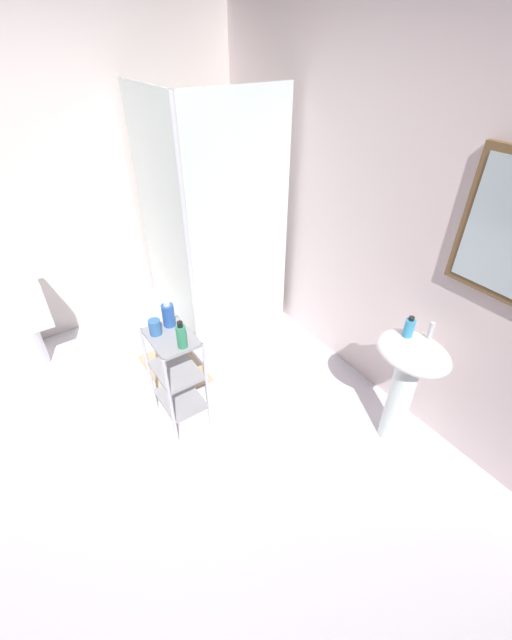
% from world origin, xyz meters
% --- Properties ---
extents(ground_plane, '(4.20, 4.20, 0.02)m').
position_xyz_m(ground_plane, '(0.00, 0.00, -0.01)').
color(ground_plane, silver).
extents(wall_back, '(4.20, 0.14, 2.50)m').
position_xyz_m(wall_back, '(0.01, 1.85, 1.25)').
color(wall_back, silver).
rests_on(wall_back, ground_plane).
extents(wall_left, '(0.10, 4.20, 2.50)m').
position_xyz_m(wall_left, '(-1.85, 0.00, 1.25)').
color(wall_left, silver).
rests_on(wall_left, ground_plane).
extents(shower_stall, '(0.92, 0.92, 2.00)m').
position_xyz_m(shower_stall, '(-1.19, 1.18, 0.46)').
color(shower_stall, white).
rests_on(shower_stall, ground_plane).
extents(pedestal_sink, '(0.46, 0.37, 0.81)m').
position_xyz_m(pedestal_sink, '(0.67, 1.52, 0.58)').
color(pedestal_sink, white).
rests_on(pedestal_sink, ground_plane).
extents(sink_faucet, '(0.03, 0.03, 0.10)m').
position_xyz_m(sink_faucet, '(0.67, 1.64, 0.86)').
color(sink_faucet, silver).
rests_on(sink_faucet, pedestal_sink).
extents(toilet, '(0.37, 0.49, 0.76)m').
position_xyz_m(toilet, '(-1.48, -0.39, 0.31)').
color(toilet, white).
rests_on(toilet, ground_plane).
extents(storage_cart, '(0.38, 0.28, 0.74)m').
position_xyz_m(storage_cart, '(-0.27, 0.40, 0.44)').
color(storage_cart, silver).
rests_on(storage_cart, ground_plane).
extents(hand_soap_bottle, '(0.06, 0.06, 0.13)m').
position_xyz_m(hand_soap_bottle, '(0.59, 1.54, 0.87)').
color(hand_soap_bottle, '#389ED1').
rests_on(hand_soap_bottle, pedestal_sink).
extents(body_wash_bottle_green, '(0.06, 0.06, 0.18)m').
position_xyz_m(body_wash_bottle_green, '(-0.14, 0.42, 0.82)').
color(body_wash_bottle_green, '#328F63').
rests_on(body_wash_bottle_green, storage_cart).
extents(shampoo_bottle_blue, '(0.08, 0.08, 0.19)m').
position_xyz_m(shampoo_bottle_blue, '(-0.38, 0.45, 0.82)').
color(shampoo_bottle_blue, '#2A59AE').
rests_on(shampoo_bottle_blue, storage_cart).
extents(rinse_cup, '(0.08, 0.08, 0.10)m').
position_xyz_m(rinse_cup, '(-0.35, 0.34, 0.79)').
color(rinse_cup, '#3870B2').
rests_on(rinse_cup, storage_cart).
extents(bath_mat, '(0.60, 0.40, 0.02)m').
position_xyz_m(bath_mat, '(-0.76, 0.56, 0.01)').
color(bath_mat, tan).
rests_on(bath_mat, ground_plane).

